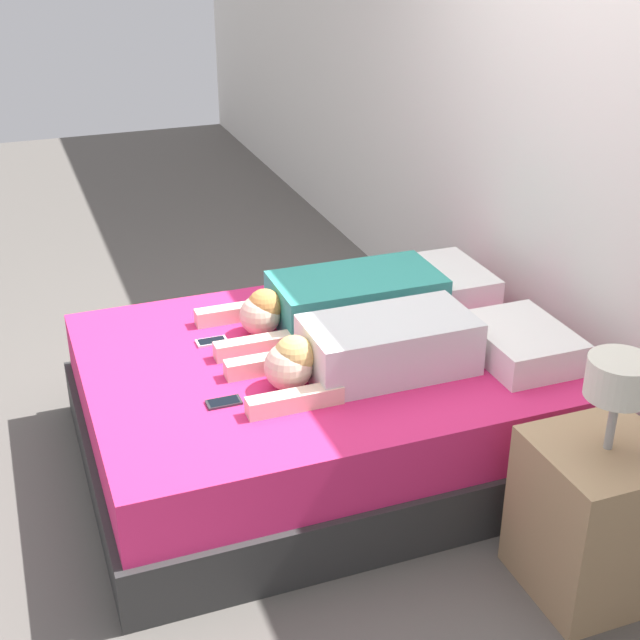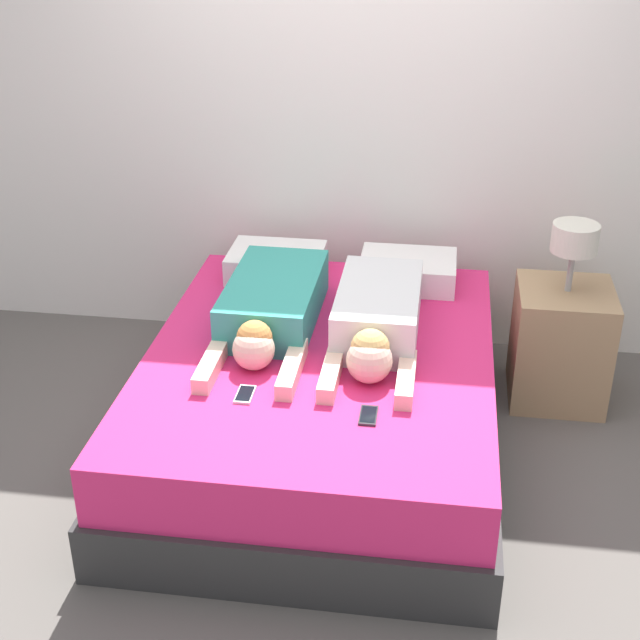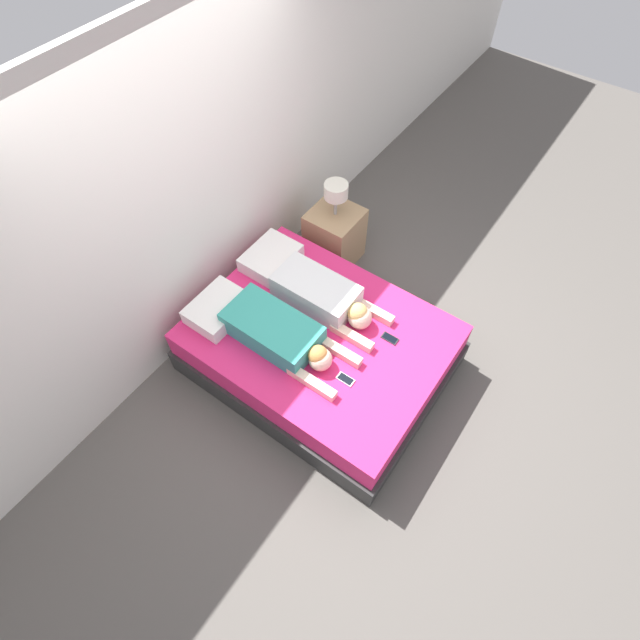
% 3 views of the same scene
% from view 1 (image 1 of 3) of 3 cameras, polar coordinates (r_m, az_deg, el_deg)
% --- Properties ---
extents(ground_plane, '(12.00, 12.00, 0.00)m').
position_cam_1_polar(ground_plane, '(4.00, 0.00, -8.47)').
color(ground_plane, '#5B5651').
extents(wall_back, '(12.00, 0.06, 2.60)m').
position_cam_1_polar(wall_back, '(3.97, 16.02, 10.96)').
color(wall_back, white).
rests_on(wall_back, ground_plane).
extents(bed, '(1.55, 2.00, 0.51)m').
position_cam_1_polar(bed, '(3.87, 0.00, -5.44)').
color(bed, '#2D2D2D').
rests_on(bed, ground_plane).
extents(pillow_head_left, '(0.47, 0.36, 0.13)m').
position_cam_1_polar(pillow_head_left, '(4.27, 7.98, 2.43)').
color(pillow_head_left, white).
rests_on(pillow_head_left, bed).
extents(pillow_head_right, '(0.47, 0.36, 0.13)m').
position_cam_1_polar(pillow_head_right, '(3.75, 12.72, -1.46)').
color(pillow_head_right, white).
rests_on(pillow_head_right, bed).
extents(person_left, '(0.41, 1.07, 0.20)m').
position_cam_1_polar(person_left, '(3.96, 1.25, 1.26)').
color(person_left, teal).
rests_on(person_left, bed).
extents(person_right, '(0.37, 0.98, 0.22)m').
position_cam_1_polar(person_right, '(3.53, 3.08, -1.90)').
color(person_right, silver).
rests_on(person_right, bed).
extents(cell_phone_left, '(0.07, 0.13, 0.01)m').
position_cam_1_polar(cell_phone_left, '(3.84, -6.95, -1.37)').
color(cell_phone_left, silver).
rests_on(cell_phone_left, bed).
extents(cell_phone_right, '(0.07, 0.13, 0.01)m').
position_cam_1_polar(cell_phone_right, '(3.40, -6.17, -5.26)').
color(cell_phone_right, '#2D2D33').
rests_on(cell_phone_right, bed).
extents(nightstand, '(0.45, 0.45, 0.92)m').
position_cam_1_polar(nightstand, '(3.30, 17.29, -11.59)').
color(nightstand, tan).
rests_on(nightstand, ground_plane).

